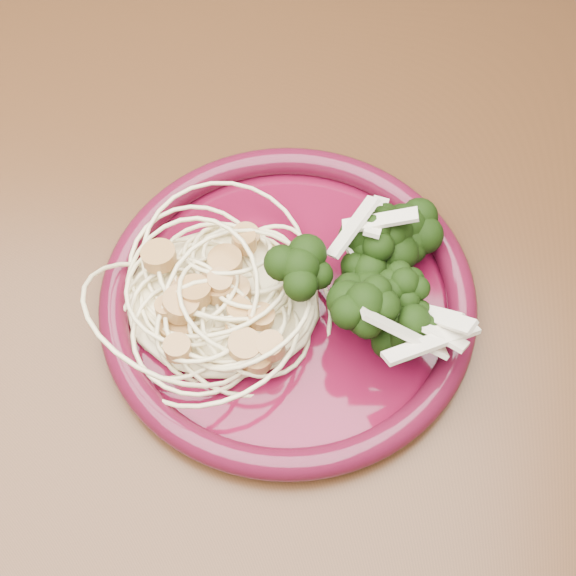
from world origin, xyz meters
The scene contains 6 objects.
dining_table centered at (0.00, 0.00, 0.65)m, with size 1.20×0.80×0.75m.
dinner_plate centered at (-0.01, -0.02, 0.76)m, with size 0.28×0.28×0.02m.
spaghetti_pile centered at (-0.05, -0.03, 0.77)m, with size 0.12×0.10×0.03m, color beige.
scallop_cluster centered at (-0.05, -0.03, 0.80)m, with size 0.10×0.10×0.03m, color tan, non-canonical shape.
broccoli_pile centered at (0.04, -0.01, 0.78)m, with size 0.08×0.14×0.05m, color black.
onion_garnish centered at (0.04, -0.01, 0.81)m, with size 0.06×0.09×0.05m, color beige, non-canonical shape.
Camera 1 is at (0.04, -0.26, 1.18)m, focal length 50.00 mm.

